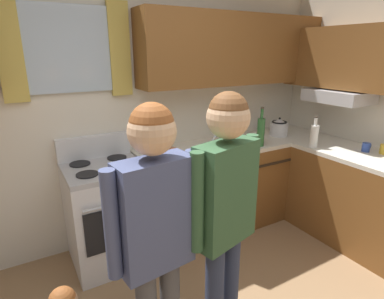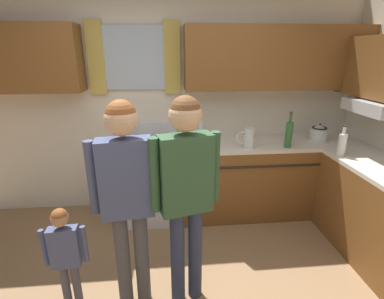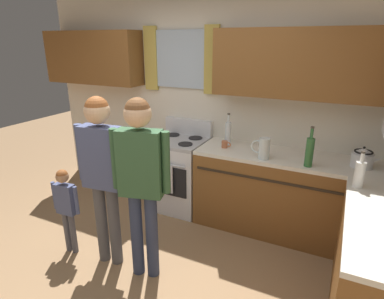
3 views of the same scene
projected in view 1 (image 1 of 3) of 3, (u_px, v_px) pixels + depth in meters
The scene contains 12 objects.
back_wall_unit at pixel (115, 87), 2.78m from camera, with size 4.60×0.42×2.60m.
kitchen_counter_run at pixel (282, 189), 3.27m from camera, with size 2.16×2.00×0.90m.
stove_oven at pixel (107, 212), 2.76m from camera, with size 0.64×0.67×1.10m.
bottle_milk_white at pixel (314, 135), 3.11m from camera, with size 0.08×0.08×0.31m.
bottle_wine_green at pixel (261, 131), 3.14m from camera, with size 0.08×0.08×0.39m.
bottle_tall_clear at pixel (163, 138), 2.95m from camera, with size 0.07×0.07×0.37m.
mug_cobalt_blue at pixel (366, 147), 2.99m from camera, with size 0.11×0.07×0.08m.
cup_terracotta at pixel (171, 151), 2.87m from camera, with size 0.11×0.07×0.08m.
stovetop_kettle at pixel (279, 127), 3.54m from camera, with size 0.27×0.20×0.21m.
water_pitcher at pixel (224, 141), 2.95m from camera, with size 0.19×0.11×0.22m.
adult_holding_child at pixel (156, 226), 1.51m from camera, with size 0.50×0.22×1.62m.
adult_in_plaid at pixel (225, 204), 1.70m from camera, with size 0.49×0.24×1.64m.
Camera 1 is at (-0.80, -0.96, 1.82)m, focal length 29.46 mm.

